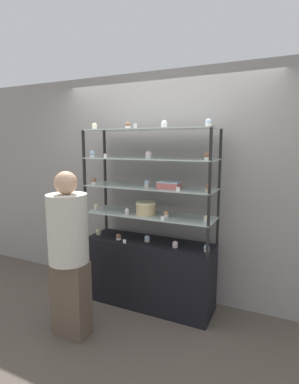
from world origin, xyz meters
TOP-DOWN VIEW (x-y plane):
  - ground_plane at (0.00, 0.00)m, footprint 20.00×20.00m
  - back_wall at (0.00, 0.36)m, footprint 8.00×0.05m
  - display_base at (0.00, 0.00)m, footprint 1.41×0.43m
  - display_riser_lower at (0.00, 0.00)m, footprint 1.41×0.43m
  - display_riser_middle at (0.00, 0.00)m, footprint 1.41×0.43m
  - display_riser_upper at (0.00, 0.00)m, footprint 1.41×0.43m
  - display_riser_top at (0.00, 0.00)m, footprint 1.41×0.43m
  - layer_cake_centerpiece at (-0.03, -0.03)m, footprint 0.22×0.22m
  - sheet_cake_frosted at (0.24, -0.04)m, footprint 0.22×0.15m
  - cupcake_0 at (-0.63, -0.05)m, footprint 0.06×0.06m
  - cupcake_1 at (-0.33, -0.11)m, footprint 0.06×0.06m
  - cupcake_2 at (-0.01, -0.03)m, footprint 0.06×0.06m
  - cupcake_3 at (0.33, -0.08)m, footprint 0.06×0.06m
  - cupcake_4 at (0.65, -0.05)m, footprint 0.06×0.06m
  - price_tag_0 at (-0.20, -0.19)m, footprint 0.04×0.00m
  - cupcake_5 at (-0.66, -0.05)m, footprint 0.05×0.05m
  - cupcake_6 at (-0.22, -0.11)m, footprint 0.05×0.05m
  - cupcake_7 at (0.22, -0.06)m, footprint 0.05×0.05m
  - cupcake_8 at (0.64, -0.07)m, footprint 0.05×0.05m
  - price_tag_1 at (0.23, -0.19)m, footprint 0.04×0.00m
  - cupcake_9 at (-0.63, -0.12)m, footprint 0.06×0.06m
  - cupcake_10 at (-0.01, -0.04)m, footprint 0.06×0.06m
  - cupcake_11 at (0.65, -0.06)m, footprint 0.06×0.06m
  - price_tag_2 at (0.39, -0.19)m, footprint 0.04×0.00m
  - cupcake_12 at (-0.65, -0.10)m, footprint 0.07×0.07m
  - cupcake_13 at (0.01, -0.04)m, footprint 0.07×0.07m
  - cupcake_14 at (0.65, -0.11)m, footprint 0.07×0.07m
  - price_tag_3 at (-0.42, -0.19)m, footprint 0.04×0.00m
  - cupcake_15 at (-0.64, -0.07)m, footprint 0.06×0.06m
  - cupcake_16 at (-0.21, -0.07)m, footprint 0.06×0.06m
  - cupcake_17 at (0.21, -0.11)m, footprint 0.06×0.06m
  - cupcake_18 at (0.65, -0.12)m, footprint 0.06×0.06m
  - price_tag_4 at (-0.06, -0.19)m, footprint 0.04×0.00m
  - customer_figure at (-0.44, -0.80)m, footprint 0.36×0.36m

SIDE VIEW (x-z plane):
  - ground_plane at x=0.00m, z-range 0.00..0.00m
  - display_base at x=0.00m, z-range 0.00..0.75m
  - price_tag_0 at x=-0.20m, z-range 0.75..0.79m
  - cupcake_0 at x=-0.63m, z-range 0.74..0.81m
  - cupcake_1 at x=-0.33m, z-range 0.74..0.81m
  - cupcake_2 at x=-0.01m, z-range 0.74..0.81m
  - cupcake_3 at x=0.33m, z-range 0.74..0.81m
  - cupcake_4 at x=0.65m, z-range 0.74..0.81m
  - customer_figure at x=-0.44m, z-range 0.05..1.62m
  - display_riser_lower at x=0.00m, z-range 0.88..1.18m
  - price_tag_1 at x=0.23m, z-range 1.05..1.09m
  - cupcake_5 at x=-0.66m, z-range 1.05..1.11m
  - cupcake_6 at x=-0.22m, z-range 1.05..1.11m
  - cupcake_7 at x=0.22m, z-range 1.05..1.11m
  - cupcake_8 at x=0.64m, z-range 1.05..1.11m
  - layer_cake_centerpiece at x=-0.03m, z-range 1.05..1.19m
  - back_wall at x=0.00m, z-range 0.00..2.60m
  - display_riser_middle at x=0.00m, z-range 1.18..1.48m
  - price_tag_2 at x=0.39m, z-range 1.35..1.39m
  - sheet_cake_frosted at x=0.24m, z-range 1.35..1.42m
  - cupcake_9 at x=-0.63m, z-range 1.35..1.42m
  - cupcake_10 at x=-0.01m, z-range 1.35..1.42m
  - cupcake_11 at x=0.65m, z-range 1.35..1.42m
  - display_riser_upper at x=0.00m, z-range 1.48..1.78m
  - price_tag_3 at x=-0.42m, z-range 1.65..1.69m
  - cupcake_12 at x=-0.65m, z-range 1.65..1.72m
  - cupcake_13 at x=0.01m, z-range 1.65..1.72m
  - cupcake_14 at x=0.65m, z-range 1.65..1.72m
  - display_riser_top at x=0.00m, z-range 1.78..2.08m
  - price_tag_4 at x=-0.06m, z-range 1.95..2.00m
  - cupcake_15 at x=-0.64m, z-range 1.95..2.02m
  - cupcake_16 at x=-0.21m, z-range 1.95..2.02m
  - cupcake_17 at x=0.21m, z-range 1.95..2.02m
  - cupcake_18 at x=0.65m, z-range 1.95..2.02m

